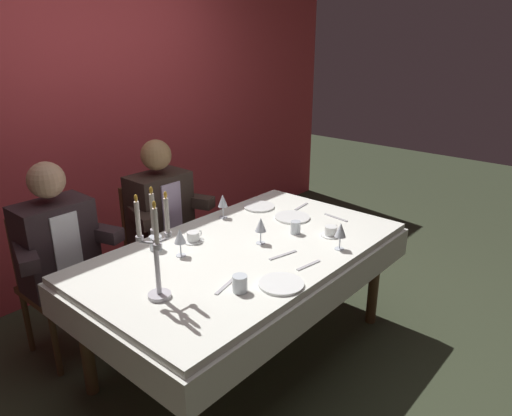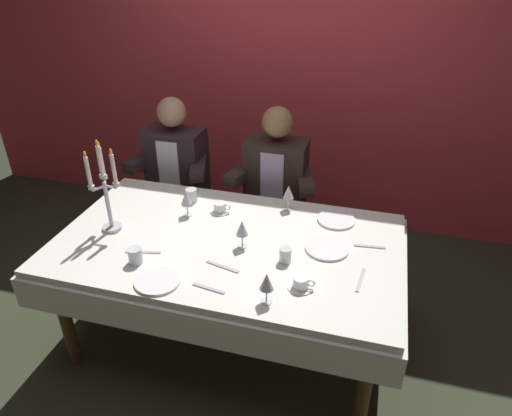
# 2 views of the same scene
# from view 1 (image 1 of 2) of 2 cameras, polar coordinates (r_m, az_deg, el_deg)

# --- Properties ---
(ground_plane) EXTENTS (12.00, 12.00, 0.00)m
(ground_plane) POSITION_cam_1_polar(r_m,az_deg,el_deg) (3.14, -1.15, -17.07)
(ground_plane) COLOR #303724
(back_wall) EXTENTS (6.00, 0.12, 2.70)m
(back_wall) POSITION_cam_1_polar(r_m,az_deg,el_deg) (3.85, -20.36, 10.79)
(back_wall) COLOR #C43A41
(back_wall) RESTS_ON ground_plane
(dining_table) EXTENTS (1.94, 1.14, 0.74)m
(dining_table) POSITION_cam_1_polar(r_m,az_deg,el_deg) (2.81, -1.24, -6.95)
(dining_table) COLOR silver
(dining_table) RESTS_ON ground_plane
(candelabra) EXTENTS (0.15, 0.17, 0.55)m
(candelabra) POSITION_cam_1_polar(r_m,az_deg,el_deg) (2.20, -12.01, -5.11)
(candelabra) COLOR silver
(candelabra) RESTS_ON dining_table
(dinner_plate_0) EXTENTS (0.24, 0.24, 0.01)m
(dinner_plate_0) POSITION_cam_1_polar(r_m,az_deg,el_deg) (3.18, 4.42, -1.13)
(dinner_plate_0) COLOR white
(dinner_plate_0) RESTS_ON dining_table
(dinner_plate_1) EXTENTS (0.22, 0.22, 0.01)m
(dinner_plate_1) POSITION_cam_1_polar(r_m,az_deg,el_deg) (3.37, 0.34, 0.17)
(dinner_plate_1) COLOR white
(dinner_plate_1) RESTS_ON dining_table
(dinner_plate_2) EXTENTS (0.23, 0.23, 0.01)m
(dinner_plate_2) POSITION_cam_1_polar(r_m,az_deg,el_deg) (2.36, 3.06, -9.16)
(dinner_plate_2) COLOR white
(dinner_plate_2) RESTS_ON dining_table
(wine_glass_0) EXTENTS (0.07, 0.07, 0.16)m
(wine_glass_0) POSITION_cam_1_polar(r_m,az_deg,el_deg) (3.15, -4.04, 0.78)
(wine_glass_0) COLOR silver
(wine_glass_0) RESTS_ON dining_table
(wine_glass_1) EXTENTS (0.07, 0.07, 0.16)m
(wine_glass_1) POSITION_cam_1_polar(r_m,az_deg,el_deg) (2.73, 10.20, -2.70)
(wine_glass_1) COLOR silver
(wine_glass_1) RESTS_ON dining_table
(wine_glass_2) EXTENTS (0.07, 0.07, 0.16)m
(wine_glass_2) POSITION_cam_1_polar(r_m,az_deg,el_deg) (2.64, -9.19, -3.48)
(wine_glass_2) COLOR silver
(wine_glass_2) RESTS_ON dining_table
(wine_glass_3) EXTENTS (0.07, 0.07, 0.16)m
(wine_glass_3) POSITION_cam_1_polar(r_m,az_deg,el_deg) (2.76, 0.57, -2.13)
(wine_glass_3) COLOR silver
(wine_glass_3) RESTS_ON dining_table
(water_tumbler_0) EXTENTS (0.07, 0.07, 0.09)m
(water_tumbler_0) POSITION_cam_1_polar(r_m,az_deg,el_deg) (2.29, -1.96, -9.14)
(water_tumbler_0) COLOR silver
(water_tumbler_0) RESTS_ON dining_table
(water_tumbler_1) EXTENTS (0.06, 0.06, 0.08)m
(water_tumbler_1) POSITION_cam_1_polar(r_m,az_deg,el_deg) (2.93, 4.82, -2.37)
(water_tumbler_1) COLOR silver
(water_tumbler_1) RESTS_ON dining_table
(water_tumbler_2) EXTENTS (0.07, 0.07, 0.08)m
(water_tumbler_2) POSITION_cam_1_polar(r_m,az_deg,el_deg) (2.77, -12.04, -4.16)
(water_tumbler_2) COLOR silver
(water_tumbler_2) RESTS_ON dining_table
(coffee_cup_0) EXTENTS (0.13, 0.12, 0.06)m
(coffee_cup_0) POSITION_cam_1_polar(r_m,az_deg,el_deg) (2.84, -7.59, -3.53)
(coffee_cup_0) COLOR white
(coffee_cup_0) RESTS_ON dining_table
(coffee_cup_1) EXTENTS (0.13, 0.12, 0.06)m
(coffee_cup_1) POSITION_cam_1_polar(r_m,az_deg,el_deg) (2.93, 9.06, -2.82)
(coffee_cup_1) COLOR white
(coffee_cup_1) RESTS_ON dining_table
(spoon_0) EXTENTS (0.17, 0.04, 0.01)m
(spoon_0) POSITION_cam_1_polar(r_m,az_deg,el_deg) (3.40, 5.51, 0.19)
(spoon_0) COLOR #B7B7BC
(spoon_0) RESTS_ON dining_table
(knife_1) EXTENTS (0.19, 0.06, 0.01)m
(knife_1) POSITION_cam_1_polar(r_m,az_deg,el_deg) (2.36, -3.65, -9.34)
(knife_1) COLOR #B7B7BC
(knife_1) RESTS_ON dining_table
(fork_2) EXTENTS (0.17, 0.04, 0.01)m
(fork_2) POSITION_cam_1_polar(r_m,az_deg,el_deg) (2.56, 6.37, -6.90)
(fork_2) COLOR #B7B7BC
(fork_2) RESTS_ON dining_table
(knife_3) EXTENTS (0.19, 0.06, 0.01)m
(knife_3) POSITION_cam_1_polar(r_m,az_deg,el_deg) (2.66, 3.28, -5.72)
(knife_3) COLOR #B7B7BC
(knife_3) RESTS_ON dining_table
(knife_4) EXTENTS (0.04, 0.19, 0.01)m
(knife_4) POSITION_cam_1_polar(r_m,az_deg,el_deg) (3.22, 9.63, -1.15)
(knife_4) COLOR #B7B7BC
(knife_4) RESTS_ON dining_table
(seated_diner_0) EXTENTS (0.63, 0.48, 1.24)m
(seated_diner_0) POSITION_cam_1_polar(r_m,az_deg,el_deg) (3.04, -23.04, -4.06)
(seated_diner_0) COLOR #533A20
(seated_diner_0) RESTS_ON ground_plane
(seated_diner_1) EXTENTS (0.63, 0.48, 1.24)m
(seated_diner_1) POSITION_cam_1_polar(r_m,az_deg,el_deg) (3.41, -11.59, -0.21)
(seated_diner_1) COLOR #533A20
(seated_diner_1) RESTS_ON ground_plane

